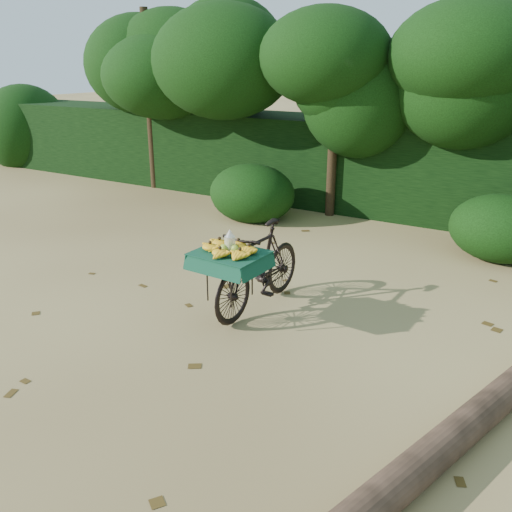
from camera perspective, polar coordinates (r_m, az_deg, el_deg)
The scene contains 7 objects.
ground at distance 5.83m, azimuth 2.74°, elevation -10.27°, with size 80.00×80.00×0.00m, color tan.
vendor_bicycle at distance 6.62m, azimuth 0.20°, elevation -1.10°, with size 0.81×1.85×1.09m.
fallen_log at distance 4.84m, azimuth 20.76°, elevation -16.81°, with size 0.28×0.28×3.88m, color brown.
hedge_backdrop at distance 11.20m, azimuth 18.55°, elevation 8.44°, with size 26.00×1.80×1.80m, color black.
tree_row at distance 10.45m, azimuth 14.61°, elevation 14.18°, with size 14.50×2.00×4.00m, color black, non-canonical shape.
bush_clumps at distance 9.29m, azimuth 18.35°, elevation 3.39°, with size 8.80×1.70×0.90m, color black, non-canonical shape.
leaf_litter at distance 6.34m, azimuth 5.56°, elevation -7.66°, with size 7.00×7.30×0.01m, color #493513, non-canonical shape.
Camera 1 is at (2.36, -4.46, 2.93)m, focal length 38.00 mm.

